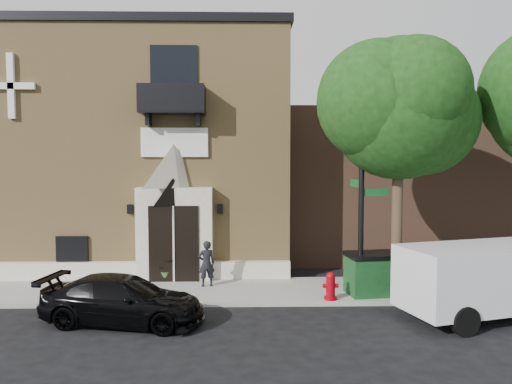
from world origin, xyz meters
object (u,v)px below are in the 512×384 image
dumpster (379,273)px  street_sign (362,195)px  cargo_van (495,277)px  black_sedan (123,300)px  pedestrian_near (207,263)px  fire_hydrant (331,286)px

dumpster → street_sign: bearing=-168.0°
cargo_van → street_sign: (-3.30, 1.69, 2.12)m
cargo_van → street_sign: 4.27m
black_sedan → dumpster: 7.68m
street_sign → pedestrian_near: street_sign is taller
dumpster → pedestrian_near: size_ratio=1.39×
black_sedan → pedestrian_near: bearing=-21.4°
street_sign → fire_hydrant: size_ratio=7.42×
street_sign → dumpster: 2.53m
black_sedan → pedestrian_near: 3.76m
black_sedan → dumpster: dumpster is taller
fire_hydrant → dumpster: (1.60, 0.60, 0.25)m
black_sedan → fire_hydrant: 5.98m
street_sign → black_sedan: bearing=-172.3°
black_sedan → pedestrian_near: size_ratio=2.87×
cargo_van → fire_hydrant: (-4.29, 1.31, -0.57)m
black_sedan → cargo_van: 10.07m
street_sign → dumpster: (0.62, 0.23, -2.44)m
street_sign → pedestrian_near: bearing=157.0°
cargo_van → dumpster: cargo_van is taller
cargo_van → pedestrian_near: (-8.10, 2.95, -0.22)m
black_sedan → fire_hydrant: black_sedan is taller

